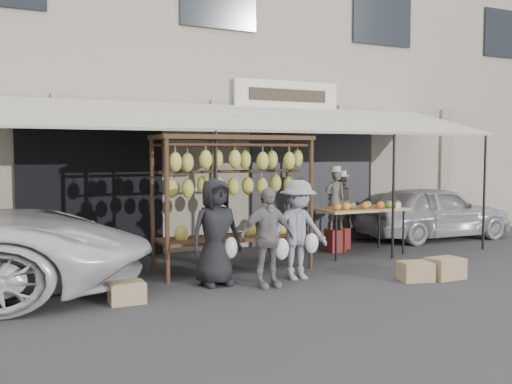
# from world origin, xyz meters

# --- Properties ---
(ground_plane) EXTENTS (90.00, 90.00, 0.00)m
(ground_plane) POSITION_xyz_m (0.00, 0.00, 0.00)
(ground_plane) COLOR #2D2D30
(shophouse) EXTENTS (24.00, 6.15, 7.30)m
(shophouse) POSITION_xyz_m (-0.00, 6.50, 3.65)
(shophouse) COLOR #A19983
(shophouse) RESTS_ON ground_plane
(awning) EXTENTS (10.00, 2.35, 2.92)m
(awning) POSITION_xyz_m (0.01, 2.28, 2.57)
(awning) COLOR beige
(awning) RESTS_ON ground_plane
(banana_rack) EXTENTS (2.60, 0.90, 2.24)m
(banana_rack) POSITION_xyz_m (-0.58, 1.38, 1.57)
(banana_rack) COLOR #412919
(banana_rack) RESTS_ON ground_plane
(produce_table) EXTENTS (1.70, 0.90, 1.04)m
(produce_table) POSITION_xyz_m (2.21, 1.73, 0.88)
(produce_table) COLOR tan
(produce_table) RESTS_ON ground_plane
(vendor_left) EXTENTS (0.45, 0.32, 1.18)m
(vendor_left) POSITION_xyz_m (1.94, 2.22, 1.03)
(vendor_left) COLOR #67615A
(vendor_left) RESTS_ON stool_left
(vendor_right) EXTENTS (0.62, 0.53, 1.09)m
(vendor_right) POSITION_xyz_m (2.25, 2.49, 0.97)
(vendor_right) COLOR #51433A
(vendor_right) RESTS_ON stool_right
(customer_left) EXTENTS (0.82, 0.57, 1.58)m
(customer_left) POSITION_xyz_m (-1.23, 0.59, 0.79)
(customer_left) COLOR black
(customer_left) RESTS_ON ground_plane
(customer_mid) EXTENTS (0.86, 0.36, 1.46)m
(customer_mid) POSITION_xyz_m (-0.60, 0.17, 0.73)
(customer_mid) COLOR gray
(customer_mid) RESTS_ON ground_plane
(customer_right) EXTENTS (1.00, 0.58, 1.54)m
(customer_right) POSITION_xyz_m (0.07, 0.43, 0.77)
(customer_right) COLOR gray
(customer_right) RESTS_ON ground_plane
(stool_left) EXTENTS (0.36, 0.36, 0.44)m
(stool_left) POSITION_xyz_m (1.94, 2.22, 0.22)
(stool_left) COLOR maroon
(stool_left) RESTS_ON ground_plane
(stool_right) EXTENTS (0.30, 0.30, 0.43)m
(stool_right) POSITION_xyz_m (2.25, 2.49, 0.21)
(stool_right) COLOR maroon
(stool_right) RESTS_ON ground_plane
(crate_near_a) EXTENTS (0.55, 0.47, 0.29)m
(crate_near_a) POSITION_xyz_m (1.63, -0.46, 0.14)
(crate_near_a) COLOR tan
(crate_near_a) RESTS_ON ground_plane
(crate_near_b) EXTENTS (0.53, 0.40, 0.32)m
(crate_near_b) POSITION_xyz_m (2.15, -0.54, 0.16)
(crate_near_b) COLOR tan
(crate_near_b) RESTS_ON ground_plane
(crate_far) EXTENTS (0.46, 0.35, 0.27)m
(crate_far) POSITION_xyz_m (-2.65, 0.17, 0.14)
(crate_far) COLOR tan
(crate_far) RESTS_ON ground_plane
(sedan) EXTENTS (3.67, 1.63, 1.23)m
(sedan) POSITION_xyz_m (4.90, 2.67, 0.61)
(sedan) COLOR #B4B4BA
(sedan) RESTS_ON ground_plane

